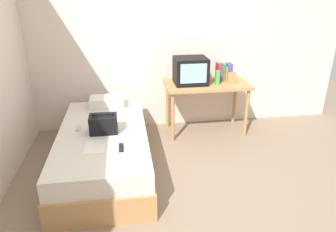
{
  "coord_description": "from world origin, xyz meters",
  "views": [
    {
      "loc": [
        -0.66,
        -2.4,
        1.97
      ],
      "look_at": [
        -0.15,
        1.04,
        0.51
      ],
      "focal_mm": 32.89,
      "sensor_mm": 36.0,
      "label": 1
    }
  ],
  "objects_px": {
    "desk": "(207,90)",
    "water_bottle": "(218,78)",
    "picture_frame": "(232,78)",
    "pillow": "(107,102)",
    "magazine": "(95,147)",
    "remote_silver": "(78,128)",
    "tv": "(190,71)",
    "handbag": "(103,124)",
    "book_row": "(224,72)",
    "remote_dark": "(121,148)",
    "bed": "(104,150)"
  },
  "relations": [
    {
      "from": "pillow",
      "to": "magazine",
      "type": "bearing_deg",
      "value": -94.17
    },
    {
      "from": "handbag",
      "to": "magazine",
      "type": "bearing_deg",
      "value": -102.35
    },
    {
      "from": "desk",
      "to": "picture_frame",
      "type": "height_order",
      "value": "picture_frame"
    },
    {
      "from": "pillow",
      "to": "remote_silver",
      "type": "xyz_separation_m",
      "value": [
        -0.3,
        -0.68,
        -0.05
      ]
    },
    {
      "from": "water_bottle",
      "to": "remote_silver",
      "type": "distance_m",
      "value": 1.94
    },
    {
      "from": "pillow",
      "to": "handbag",
      "type": "xyz_separation_m",
      "value": [
        -0.01,
        -0.81,
        0.04
      ]
    },
    {
      "from": "bed",
      "to": "magazine",
      "type": "distance_m",
      "value": 0.47
    },
    {
      "from": "tv",
      "to": "book_row",
      "type": "distance_m",
      "value": 0.52
    },
    {
      "from": "magazine",
      "to": "remote_silver",
      "type": "relative_size",
      "value": 2.01
    },
    {
      "from": "book_row",
      "to": "remote_silver",
      "type": "height_order",
      "value": "book_row"
    },
    {
      "from": "water_bottle",
      "to": "pillow",
      "type": "height_order",
      "value": "water_bottle"
    },
    {
      "from": "water_bottle",
      "to": "picture_frame",
      "type": "distance_m",
      "value": 0.2
    },
    {
      "from": "remote_silver",
      "to": "remote_dark",
      "type": "bearing_deg",
      "value": -48.44
    },
    {
      "from": "book_row",
      "to": "pillow",
      "type": "xyz_separation_m",
      "value": [
        -1.65,
        -0.15,
        -0.3
      ]
    },
    {
      "from": "picture_frame",
      "to": "pillow",
      "type": "bearing_deg",
      "value": 178.52
    },
    {
      "from": "desk",
      "to": "remote_silver",
      "type": "relative_size",
      "value": 8.06
    },
    {
      "from": "desk",
      "to": "tv",
      "type": "distance_m",
      "value": 0.36
    },
    {
      "from": "bed",
      "to": "desk",
      "type": "height_order",
      "value": "desk"
    },
    {
      "from": "book_row",
      "to": "pillow",
      "type": "bearing_deg",
      "value": -174.78
    },
    {
      "from": "water_bottle",
      "to": "magazine",
      "type": "relative_size",
      "value": 0.66
    },
    {
      "from": "book_row",
      "to": "handbag",
      "type": "distance_m",
      "value": 1.94
    },
    {
      "from": "water_bottle",
      "to": "book_row",
      "type": "xyz_separation_m",
      "value": [
        0.15,
        0.19,
        0.02
      ]
    },
    {
      "from": "book_row",
      "to": "picture_frame",
      "type": "distance_m",
      "value": 0.2
    },
    {
      "from": "bed",
      "to": "remote_silver",
      "type": "xyz_separation_m",
      "value": [
        -0.27,
        0.08,
        0.26
      ]
    },
    {
      "from": "tv",
      "to": "magazine",
      "type": "xyz_separation_m",
      "value": [
        -1.23,
        -1.22,
        -0.43
      ]
    },
    {
      "from": "tv",
      "to": "handbag",
      "type": "relative_size",
      "value": 1.47
    },
    {
      "from": "remote_silver",
      "to": "water_bottle",
      "type": "bearing_deg",
      "value": 19.48
    },
    {
      "from": "water_bottle",
      "to": "picture_frame",
      "type": "height_order",
      "value": "water_bottle"
    },
    {
      "from": "book_row",
      "to": "remote_silver",
      "type": "relative_size",
      "value": 1.73
    },
    {
      "from": "desk",
      "to": "water_bottle",
      "type": "height_order",
      "value": "water_bottle"
    },
    {
      "from": "desk",
      "to": "water_bottle",
      "type": "distance_m",
      "value": 0.24
    },
    {
      "from": "pillow",
      "to": "water_bottle",
      "type": "bearing_deg",
      "value": -1.52
    },
    {
      "from": "tv",
      "to": "handbag",
      "type": "distance_m",
      "value": 1.49
    },
    {
      "from": "bed",
      "to": "tv",
      "type": "bearing_deg",
      "value": 35.04
    },
    {
      "from": "pillow",
      "to": "remote_silver",
      "type": "relative_size",
      "value": 3.1
    },
    {
      "from": "desk",
      "to": "book_row",
      "type": "xyz_separation_m",
      "value": [
        0.27,
        0.11,
        0.21
      ]
    },
    {
      "from": "desk",
      "to": "pillow",
      "type": "height_order",
      "value": "desk"
    },
    {
      "from": "tv",
      "to": "remote_silver",
      "type": "bearing_deg",
      "value": -152.91
    },
    {
      "from": "magazine",
      "to": "remote_dark",
      "type": "relative_size",
      "value": 1.86
    },
    {
      "from": "tv",
      "to": "remote_dark",
      "type": "distance_m",
      "value": 1.66
    },
    {
      "from": "water_bottle",
      "to": "handbag",
      "type": "relative_size",
      "value": 0.64
    },
    {
      "from": "desk",
      "to": "pillow",
      "type": "relative_size",
      "value": 2.6
    },
    {
      "from": "book_row",
      "to": "magazine",
      "type": "distance_m",
      "value": 2.2
    },
    {
      "from": "bed",
      "to": "remote_dark",
      "type": "height_order",
      "value": "remote_dark"
    },
    {
      "from": "water_bottle",
      "to": "tv",
      "type": "bearing_deg",
      "value": 163.91
    },
    {
      "from": "pillow",
      "to": "handbag",
      "type": "bearing_deg",
      "value": -90.66
    },
    {
      "from": "magazine",
      "to": "tv",
      "type": "bearing_deg",
      "value": 44.66
    },
    {
      "from": "picture_frame",
      "to": "remote_dark",
      "type": "distance_m",
      "value": 1.95
    },
    {
      "from": "remote_dark",
      "to": "pillow",
      "type": "bearing_deg",
      "value": 98.17
    },
    {
      "from": "picture_frame",
      "to": "desk",
      "type": "bearing_deg",
      "value": 165.56
    }
  ]
}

